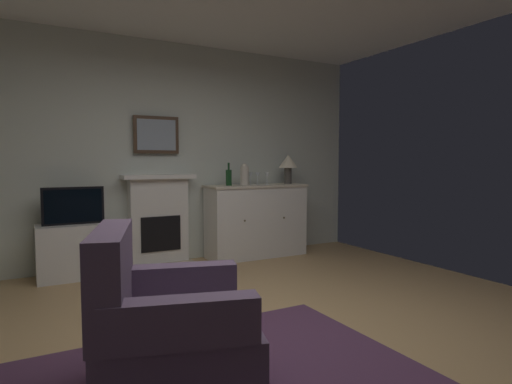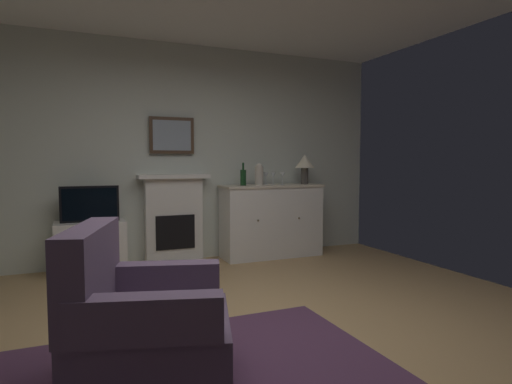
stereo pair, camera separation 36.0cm
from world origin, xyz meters
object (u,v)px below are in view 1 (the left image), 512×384
Objects in this scene: wine_glass_right at (267,175)px; tv_set at (73,206)px; framed_picture at (156,135)px; armchair at (165,329)px; wine_bottle at (229,177)px; wine_glass_left at (251,176)px; sideboard_cabinet at (256,220)px; vase_decorative at (245,174)px; wine_glass_center at (258,175)px; tv_cabinet at (74,251)px; fireplace_unit at (159,220)px; table_lamp at (288,163)px.

wine_glass_right is 0.27× the size of tv_set.
wine_glass_right is (1.41, -0.24, -0.51)m from framed_picture.
armchair is at bearing -86.45° from tv_set.
wine_bottle is 1.76× the size of wine_glass_left.
sideboard_cabinet is at bearing -1.14° from wine_bottle.
wine_glass_left reaches higher than armchair.
framed_picture is at bearing 165.58° from vase_decorative.
wine_glass_center reaches higher than tv_cabinet.
fireplace_unit is 6.67× the size of wine_glass_center.
framed_picture reaches higher than tv_cabinet.
wine_glass_right is at bearing -176.75° from table_lamp.
table_lamp is 0.38m from wine_glass_right.
fireplace_unit is 1.02m from tv_set.
wine_glass_center reaches higher than tv_set.
wine_glass_right reaches higher than armchair.
fireplace_unit is 3.06m from armchair.
vase_decorative is (-0.24, -0.09, 0.02)m from wine_glass_center.
wine_glass_right reaches higher than tv_set.
framed_picture reaches higher than fireplace_unit.
vase_decorative reaches higher than tv_cabinet.
framed_picture is at bearing 169.96° from sideboard_cabinet.
tv_set is (-2.39, 0.01, -0.29)m from wine_glass_right.
armchair is at bearing -86.48° from tv_cabinet.
table_lamp is 0.91m from wine_bottle.
wine_glass_left is 3.51m from armchair.
wine_glass_left is (0.33, 0.02, 0.01)m from wine_bottle.
fireplace_unit reaches higher than tv_set.
wine_glass_center is at bearing 4.32° from wine_glass_left.
framed_picture is 1.63m from tv_cabinet.
framed_picture reaches higher than wine_glass_left.
wine_glass_center is (0.11, 0.01, 0.00)m from wine_glass_left.
tv_cabinet is at bearing -179.57° from wine_glass_left.
framed_picture is 3.33× the size of wine_glass_right.
wine_glass_left is (1.19, -0.15, 0.53)m from fireplace_unit.
tv_set is (-2.28, -0.05, -0.29)m from wine_glass_center.
wine_bottle is 0.44m from wine_glass_center.
framed_picture is at bearing 90.00° from fireplace_unit.
armchair is (-2.06, -2.77, -0.10)m from sideboard_cabinet.
fireplace_unit is 0.82× the size of sideboard_cabinet.
sideboard_cabinet is 0.60m from wine_glass_left.
framed_picture reaches higher than tv_set.
tv_set is at bearing -178.80° from wine_glass_center.
wine_glass_center is 1.00× the size of wine_glass_right.
armchair is at bearing -132.74° from table_lamp.
wine_glass_left reaches higher than sideboard_cabinet.
wine_glass_right is 2.51m from tv_cabinet.
wine_glass_left reaches higher than fireplace_unit.
framed_picture is at bearing 13.31° from tv_set.
vase_decorative is at bearing -1.83° from tv_cabinet.
tv_set is at bearing 178.82° from vase_decorative.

